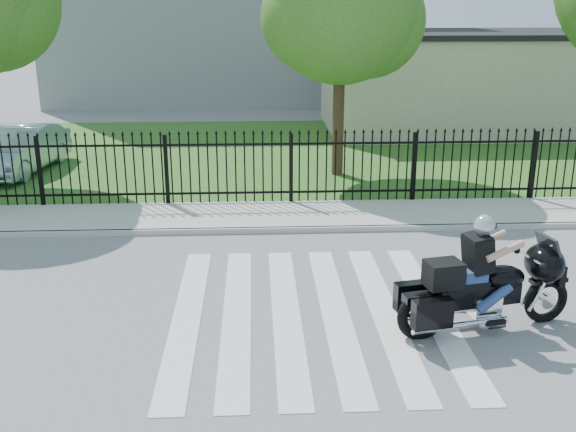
{
  "coord_description": "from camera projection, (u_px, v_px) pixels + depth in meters",
  "views": [
    {
      "loc": [
        -0.87,
        -9.85,
        4.86
      ],
      "look_at": [
        -0.27,
        2.08,
        1.0
      ],
      "focal_mm": 42.0,
      "sensor_mm": 36.0,
      "label": 1
    }
  ],
  "objects": [
    {
      "name": "curb",
      "position": [
        296.0,
        230.0,
        14.68
      ],
      "size": [
        40.0,
        0.12,
        0.12
      ],
      "primitive_type": "cube",
      "color": "#ADAAA3",
      "rests_on": "ground"
    },
    {
      "name": "building_low_roof",
      "position": [
        462.0,
        34.0,
        25.32
      ],
      "size": [
        10.2,
        6.2,
        0.2
      ],
      "primitive_type": "cube",
      "color": "black",
      "rests_on": "building_low"
    },
    {
      "name": "ground",
      "position": [
        311.0,
        314.0,
        10.89
      ],
      "size": [
        120.0,
        120.0,
        0.0
      ],
      "primitive_type": "plane",
      "color": "slate",
      "rests_on": "ground"
    },
    {
      "name": "tree_mid",
      "position": [
        341.0,
        6.0,
        18.08
      ],
      "size": [
        4.2,
        4.2,
        6.78
      ],
      "color": "#382316",
      "rests_on": "ground"
    },
    {
      "name": "sidewalk",
      "position": [
        293.0,
        216.0,
        15.63
      ],
      "size": [
        40.0,
        2.0,
        0.12
      ],
      "primitive_type": "cube",
      "color": "#ADAAA3",
      "rests_on": "ground"
    },
    {
      "name": "grass_strip",
      "position": [
        281.0,
        152.0,
        22.29
      ],
      "size": [
        40.0,
        12.0,
        0.02
      ],
      "primitive_type": "cube",
      "color": "#2F591E",
      "rests_on": "ground"
    },
    {
      "name": "crosswalk",
      "position": [
        311.0,
        313.0,
        10.89
      ],
      "size": [
        5.0,
        5.5,
        0.01
      ],
      "primitive_type": null,
      "color": "silver",
      "rests_on": "ground"
    },
    {
      "name": "motorcycle_rider",
      "position": [
        483.0,
        283.0,
        10.14
      ],
      "size": [
        2.85,
        1.31,
        1.9
      ],
      "rotation": [
        0.0,
        0.0,
        0.2
      ],
      "color": "black",
      "rests_on": "ground"
    },
    {
      "name": "parked_car",
      "position": [
        20.0,
        150.0,
        19.54
      ],
      "size": [
        1.99,
        4.21,
        1.33
      ],
      "primitive_type": "imported",
      "rotation": [
        0.0,
        0.0,
        -0.15
      ],
      "color": "#A3B6CD",
      "rests_on": "grass_strip"
    },
    {
      "name": "iron_fence",
      "position": [
        291.0,
        170.0,
        16.32
      ],
      "size": [
        26.0,
        0.04,
        1.8
      ],
      "color": "black",
      "rests_on": "ground"
    },
    {
      "name": "building_low",
      "position": [
        458.0,
        84.0,
        25.89
      ],
      "size": [
        10.0,
        6.0,
        3.5
      ],
      "primitive_type": "cube",
      "color": "beige",
      "rests_on": "ground"
    }
  ]
}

